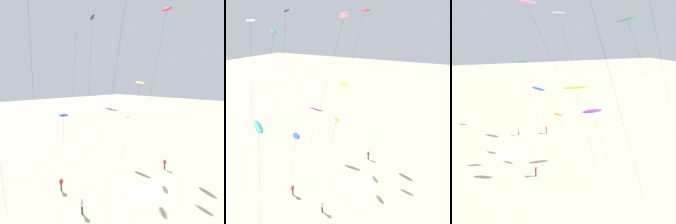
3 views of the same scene
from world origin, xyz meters
The scene contains 14 objects.
ground_plane centered at (0.00, 0.00, 0.00)m, with size 260.00×260.00×0.00m, color beige.
kite_green centered at (3.40, 19.01, 21.99)m, with size 5.50×10.54×22.90m.
kite_white centered at (-8.63, 11.45, 23.54)m, with size 3.96×7.89×24.15m.
kite_purple centered at (5.82, 12.34, 8.59)m, with size 1.78×4.30×8.98m.
kite_yellow centered at (8.55, 8.19, 13.21)m, with size 2.66×4.98×13.63m.
kite_pink centered at (0.11, 3.69, 24.49)m, with size 6.40×11.56×25.14m.
kite_orange centered at (4.25, 7.10, 8.04)m, with size 2.07×3.29×8.33m.
kite_navy centered at (7.69, 19.49, 24.72)m, with size 4.08×8.24×25.98m.
kite_red centered at (13.80, 6.89, 25.54)m, with size 4.88×9.25×26.11m.
kite_teal centered at (-15.14, 5.01, 14.08)m, with size 2.40×4.23×14.61m.
kite_blue centered at (-7.31, 6.69, 9.73)m, with size 2.99×4.60×10.19m.
kite_flyer_nearest centered at (-8.16, 2.35, 0.89)m, with size 0.72×0.72×1.67m.
kite_flyer_middle centered at (-7.14, 8.03, 0.89)m, with size 0.66×0.64×1.67m.
kite_flyer_furthest centered at (7.71, 2.46, 0.89)m, with size 0.68×0.66×1.67m.
Camera 2 is at (-32.19, -13.31, 24.00)m, focal length 42.31 mm.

